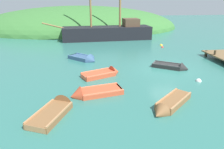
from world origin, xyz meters
TOP-DOWN VIEW (x-y plane):
  - ground_plane at (0.00, 0.00)m, footprint 120.00×120.00m
  - shore_hill at (-8.21, 28.90)m, footprint 41.03×27.94m
  - sailing_ship at (-3.64, 14.34)m, footprint 15.67×3.98m
  - rowboat_near_dock at (-5.57, -0.96)m, footprint 3.31×2.28m
  - rowboat_center at (-2.39, -6.46)m, footprint 3.17×3.01m
  - rowboat_portside at (-7.09, 3.53)m, footprint 3.09×3.02m
  - rowboat_far at (0.52, 0.05)m, footprint 3.15×2.59m
  - rowboat_outer_left at (-8.62, -6.21)m, footprint 2.38×3.42m
  - rowboat_outer_right at (-6.65, -4.40)m, footprint 3.46×1.88m
  - buoy_red at (2.55, 8.12)m, footprint 0.30×0.30m
  - buoy_yellow at (2.80, 9.23)m, footprint 0.39×0.39m
  - buoy_white at (1.20, -3.07)m, footprint 0.41×0.41m

SIDE VIEW (x-z plane):
  - ground_plane at x=0.00m, z-range 0.00..0.00m
  - shore_hill at x=-8.21m, z-range -4.43..4.43m
  - buoy_red at x=2.55m, z-range -0.15..0.15m
  - buoy_yellow at x=2.80m, z-range -0.19..0.19m
  - buoy_white at x=1.20m, z-range -0.21..0.21m
  - rowboat_outer_right at x=-6.65m, z-range -0.49..0.68m
  - rowboat_outer_left at x=-8.62m, z-range -0.49..0.69m
  - rowboat_far at x=0.52m, z-range -0.43..0.64m
  - rowboat_near_dock at x=-5.57m, z-range -0.45..0.66m
  - rowboat_portside at x=-7.09m, z-range -0.50..0.72m
  - rowboat_center at x=-2.39m, z-range -0.34..0.58m
  - sailing_ship at x=-3.64m, z-range -5.81..7.32m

